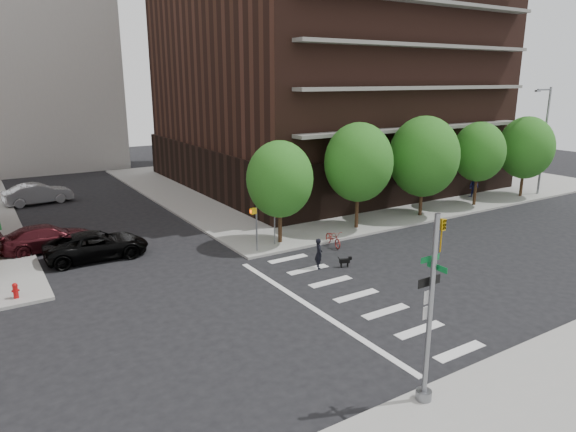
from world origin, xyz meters
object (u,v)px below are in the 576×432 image
at_px(scooter, 333,238).
at_px(pedestrian_far, 474,187).
at_px(traffic_signal, 430,324).
at_px(parked_car_black, 97,245).
at_px(dog_walker, 319,253).
at_px(parked_car_silver, 38,194).
at_px(fire_hydrant, 15,290).
at_px(parked_car_maroon, 47,238).

xyz_separation_m(scooter, pedestrian_far, (17.43, 3.66, 0.54)).
height_order(traffic_signal, pedestrian_far, traffic_signal).
bearing_deg(traffic_signal, parked_car_black, 106.11).
height_order(scooter, dog_walker, dog_walker).
bearing_deg(traffic_signal, pedestrian_far, 35.84).
relative_size(parked_car_silver, pedestrian_far, 2.89).
bearing_deg(pedestrian_far, parked_car_silver, -121.18).
height_order(parked_car_black, scooter, parked_car_black).
relative_size(fire_hydrant, pedestrian_far, 0.41).
relative_size(parked_car_black, dog_walker, 3.37).
bearing_deg(dog_walker, parked_car_maroon, 67.04).
relative_size(parked_car_black, pedestrian_far, 3.14).
distance_m(scooter, pedestrian_far, 17.82).
distance_m(traffic_signal, scooter, 15.81).
height_order(traffic_signal, dog_walker, traffic_signal).
bearing_deg(parked_car_maroon, traffic_signal, -166.75).
bearing_deg(parked_car_black, fire_hydrant, 133.97).
relative_size(scooter, pedestrian_far, 1.06).
height_order(fire_hydrant, scooter, scooter).
xyz_separation_m(parked_car_black, scooter, (12.59, -5.31, -0.28)).
xyz_separation_m(parked_car_maroon, parked_car_silver, (1.11, 12.95, 0.08)).
bearing_deg(parked_car_silver, dog_walker, -161.45).
height_order(parked_car_black, dog_walker, dog_walker).
bearing_deg(scooter, fire_hydrant, -174.35).
relative_size(traffic_signal, dog_walker, 3.63).
bearing_deg(parked_car_maroon, scooter, -125.47).
height_order(parked_car_maroon, pedestrian_far, pedestrian_far).
distance_m(parked_car_maroon, dog_walker, 16.14).
bearing_deg(parked_car_silver, pedestrian_far, -125.19).
distance_m(fire_hydrant, dog_walker, 14.64).
bearing_deg(dog_walker, parked_car_black, 70.67).
bearing_deg(parked_car_silver, parked_car_black, 178.21).
bearing_deg(pedestrian_far, dog_walker, -74.44).
distance_m(parked_car_black, pedestrian_far, 30.06).
xyz_separation_m(dog_walker, pedestrian_far, (20.36, 6.26, 0.21)).
xyz_separation_m(parked_car_black, parked_car_silver, (-1.05, 16.03, 0.07)).
xyz_separation_m(traffic_signal, pedestrian_far, (24.44, 17.65, -1.66)).
bearing_deg(dog_walker, pedestrian_far, -52.90).
height_order(parked_car_silver, pedestrian_far, pedestrian_far).
xyz_separation_m(fire_hydrant, parked_car_maroon, (2.30, 7.10, 0.21)).
distance_m(fire_hydrant, parked_car_black, 6.00).
bearing_deg(scooter, dog_walker, -128.36).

